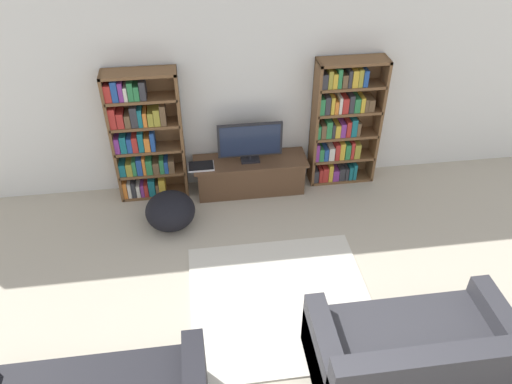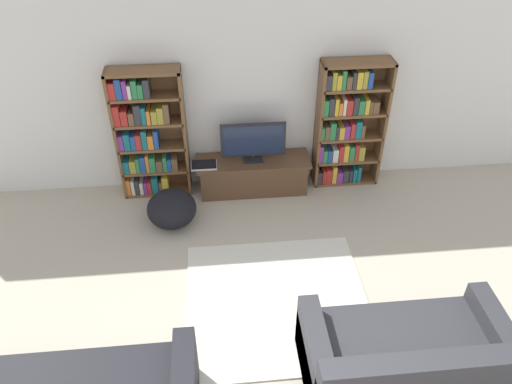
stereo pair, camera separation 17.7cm
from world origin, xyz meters
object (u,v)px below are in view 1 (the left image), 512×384
Objects in this scene: tv_stand at (250,175)px; laptop at (201,166)px; television at (250,141)px; bookshelf_right at (342,124)px; couch_right_sofa at (414,357)px; beanbag_ottoman at (170,211)px; bookshelf_left at (144,138)px.

laptop is at bearing -173.20° from tv_stand.
television is at bearing 5.86° from laptop.
bookshelf_right reaches higher than couch_right_sofa.
bookshelf_right is 2.88× the size of beanbag_ottoman.
tv_stand is 2.46× the size of beanbag_ottoman.
bookshelf_left and bookshelf_right have the same top height.
tv_stand is at bearing 109.26° from couch_right_sofa.
couch_right_sofa is 2.92× the size of beanbag_ottoman.
bookshelf_right is 2.46m from beanbag_ottoman.
television reaches higher than couch_right_sofa.
tv_stand is 0.52m from television.
bookshelf_right is 1.17× the size of tv_stand.
beanbag_ottoman is at bearing -162.63° from bookshelf_right.
tv_stand is 3.18m from couch_right_sofa.
bookshelf_right is at bearing 5.73° from television.
television is 2.50× the size of laptop.
beanbag_ottoman is (-1.05, -0.59, -0.54)m from television.
tv_stand is (-1.22, -0.11, -0.62)m from bookshelf_right.
bookshelf_right is at bearing 5.78° from laptop.
couch_right_sofa is at bearing -93.13° from bookshelf_right.
beanbag_ottoman is (-2.27, -0.71, -0.63)m from bookshelf_right.
television is 0.47× the size of couch_right_sofa.
tv_stand is 0.84× the size of couch_right_sofa.
tv_stand is 1.80× the size of television.
laptop is (0.68, -0.19, -0.37)m from bookshelf_left.
television is at bearing -5.34° from bookshelf_left.
couch_right_sofa is at bearing -48.84° from beanbag_ottoman.
bookshelf_left is at bearing 179.99° from bookshelf_right.
bookshelf_right is 5.25× the size of laptop.
bookshelf_right is at bearing 86.87° from couch_right_sofa.
bookshelf_left is 0.79m from laptop.
bookshelf_right is 1.37m from tv_stand.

